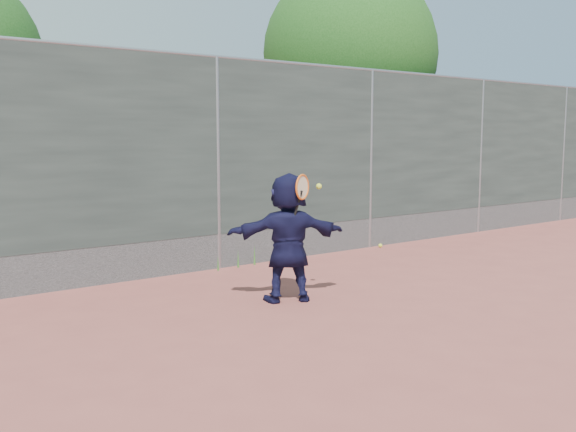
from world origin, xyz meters
TOP-DOWN VIEW (x-y plane):
  - ground at (0.00, 0.00)m, footprint 80.00×80.00m
  - player at (-0.31, 1.42)m, footprint 1.44×0.96m
  - ball_ground at (3.12, 3.35)m, footprint 0.07×0.07m
  - fence at (-0.00, 3.50)m, footprint 20.00×0.06m
  - swing_action at (-0.24, 1.23)m, footprint 0.48×0.18m
  - tree_right at (4.68, 5.75)m, footprint 3.78×3.60m
  - weed_clump at (0.29, 3.38)m, footprint 0.68×0.07m

SIDE VIEW (x-z plane):
  - ground at x=0.00m, z-range 0.00..0.00m
  - ball_ground at x=3.12m, z-range 0.00..0.07m
  - weed_clump at x=0.29m, z-range -0.02..0.28m
  - player at x=-0.31m, z-range 0.00..1.49m
  - swing_action at x=-0.24m, z-range 1.06..1.57m
  - fence at x=0.00m, z-range 0.07..3.09m
  - tree_right at x=4.68m, z-range 0.80..6.19m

